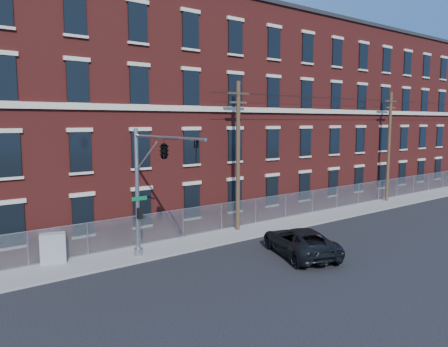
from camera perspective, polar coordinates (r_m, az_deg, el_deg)
name	(u,v)px	position (r m, az deg, el deg)	size (l,w,h in m)	color
ground	(274,257)	(24.81, 6.53, -10.76)	(140.00, 140.00, 0.00)	black
sidewalk	(337,213)	(36.73, 14.61, -5.04)	(65.00, 3.00, 0.12)	gray
mill_building	(264,114)	(42.02, 5.21, 7.73)	(55.30, 14.32, 16.30)	maroon
chain_link_fence	(325,199)	(37.34, 13.08, -3.24)	(59.06, 0.06, 1.85)	#A5A8AD
traffic_signal_mast	(157,164)	(21.91, -8.70, 1.28)	(0.90, 6.75, 7.00)	#9EA0A5
utility_pole_near	(238,153)	(29.24, 1.85, 2.63)	(1.80, 0.28, 10.00)	#4E3927
utility_pole_mid	(389,145)	(42.96, 20.77, 3.54)	(1.80, 0.28, 10.00)	#4E3927
overhead_wires	(391,103)	(42.94, 20.98, 8.58)	(40.00, 0.62, 0.62)	black
pickup_truck	(300,242)	(25.05, 9.86, -8.77)	(2.61, 5.65, 1.57)	black
utility_cabinet	(53,248)	(24.69, -21.47, -9.08)	(1.27, 0.63, 1.58)	gray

